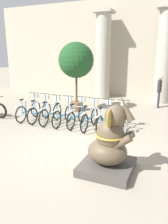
{
  "coord_description": "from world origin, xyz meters",
  "views": [
    {
      "loc": [
        2.6,
        -5.47,
        2.73
      ],
      "look_at": [
        0.05,
        0.45,
        1.0
      ],
      "focal_mm": 35.0,
      "sensor_mm": 36.0,
      "label": 1
    }
  ],
  "objects": [
    {
      "name": "bicycle_1",
      "position": [
        -2.54,
        1.84,
        0.42
      ],
      "size": [
        0.48,
        1.7,
        1.09
      ],
      "color": "black",
      "rests_on": "ground_plane"
    },
    {
      "name": "bicycle_5",
      "position": [
        -0.29,
        1.81,
        0.42
      ],
      "size": [
        0.48,
        1.7,
        1.09
      ],
      "color": "black",
      "rests_on": "ground_plane"
    },
    {
      "name": "ground_plane",
      "position": [
        0.0,
        0.0,
        0.0
      ],
      "size": [
        60.0,
        60.0,
        0.0
      ],
      "primitive_type": "plane",
      "color": "#9E937F"
    },
    {
      "name": "bicycle_7",
      "position": [
        0.83,
        1.87,
        0.42
      ],
      "size": [
        0.48,
        1.7,
        1.09
      ],
      "color": "black",
      "rests_on": "ground_plane"
    },
    {
      "name": "bicycle_4",
      "position": [
        -0.85,
        1.87,
        0.42
      ],
      "size": [
        0.48,
        1.7,
        1.09
      ],
      "color": "black",
      "rests_on": "ground_plane"
    },
    {
      "name": "person_pedestrian",
      "position": [
        1.76,
        6.22,
        0.99
      ],
      "size": [
        0.22,
        0.47,
        1.66
      ],
      "color": "#383342",
      "rests_on": "ground_plane"
    },
    {
      "name": "column_left",
      "position": [
        -1.77,
        7.6,
        2.62
      ],
      "size": [
        1.13,
        1.13,
        5.16
      ],
      "color": "#ADA899",
      "rests_on": "ground_plane"
    },
    {
      "name": "bicycle_2",
      "position": [
        -1.98,
        1.8,
        0.42
      ],
      "size": [
        0.48,
        1.7,
        1.09
      ],
      "color": "black",
      "rests_on": "ground_plane"
    },
    {
      "name": "bicycle_3",
      "position": [
        -1.42,
        1.8,
        0.42
      ],
      "size": [
        0.48,
        1.7,
        1.09
      ],
      "color": "black",
      "rests_on": "ground_plane"
    },
    {
      "name": "elephant_statue",
      "position": [
        1.28,
        -0.91,
        0.64
      ],
      "size": [
        1.21,
        1.21,
        1.91
      ],
      "color": "#4C4742",
      "rests_on": "ground_plane"
    },
    {
      "name": "bicycle_6",
      "position": [
        0.27,
        1.82,
        0.42
      ],
      "size": [
        0.48,
        1.7,
        1.09
      ],
      "color": "black",
      "rests_on": "ground_plane"
    },
    {
      "name": "potted_tree",
      "position": [
        -1.87,
        3.99,
        2.34
      ],
      "size": [
        1.65,
        1.65,
        3.25
      ],
      "color": "brown",
      "rests_on": "ground_plane"
    },
    {
      "name": "building_facade",
      "position": [
        0.0,
        8.6,
        3.0
      ],
      "size": [
        20.0,
        0.2,
        6.0
      ],
      "color": "#B2A893",
      "rests_on": "ground_plane"
    },
    {
      "name": "bicycle_0",
      "position": [
        -3.1,
        1.85,
        0.42
      ],
      "size": [
        0.48,
        1.7,
        1.09
      ],
      "color": "black",
      "rests_on": "ground_plane"
    },
    {
      "name": "column_right",
      "position": [
        1.77,
        7.6,
        2.62
      ],
      "size": [
        1.13,
        1.13,
        5.16
      ],
      "color": "#ADA899",
      "rests_on": "ground_plane"
    },
    {
      "name": "bike_rack",
      "position": [
        -1.14,
        1.95,
        0.62
      ],
      "size": [
        4.53,
        0.05,
        0.77
      ],
      "color": "gray",
      "rests_on": "ground_plane"
    }
  ]
}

